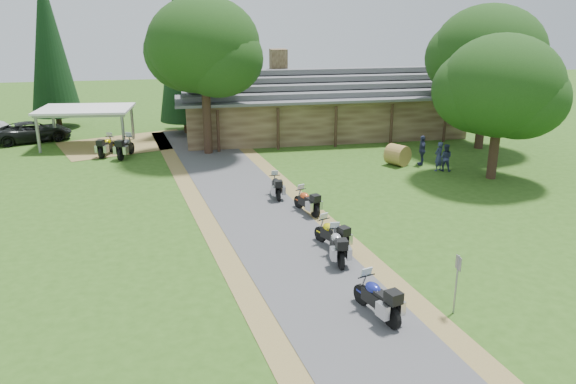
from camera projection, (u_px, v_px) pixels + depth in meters
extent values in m
plane|color=#2D5016|center=(318.00, 286.00, 19.45)|extent=(120.00, 120.00, 0.00)
plane|color=#434345|center=(283.00, 242.00, 23.09)|extent=(51.95, 51.95, 0.00)
imported|color=black|center=(33.00, 127.00, 39.89)|extent=(4.14, 6.07, 2.14)
imported|color=#2D3455|center=(439.00, 154.00, 32.74)|extent=(0.71, 0.64, 2.05)
imported|color=#2D3455|center=(445.00, 155.00, 32.75)|extent=(0.66, 0.60, 1.89)
imported|color=#2D3455|center=(422.00, 148.00, 33.97)|extent=(0.60, 0.71, 2.13)
cylinder|color=olive|center=(398.00, 155.00, 34.06)|extent=(1.68, 1.64, 1.26)
cone|color=black|center=(182.00, 45.00, 40.75)|extent=(3.88, 3.88, 13.05)
cone|color=black|center=(50.00, 49.00, 42.95)|extent=(3.77, 3.77, 12.18)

